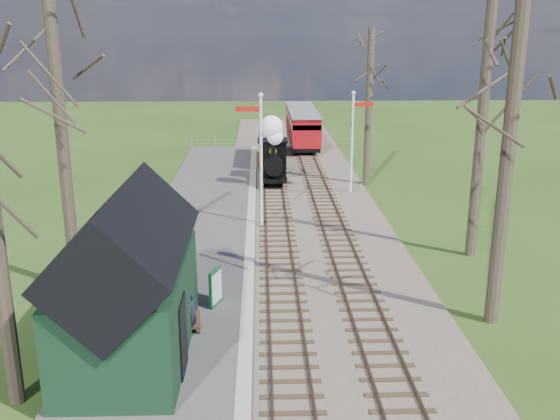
{
  "coord_description": "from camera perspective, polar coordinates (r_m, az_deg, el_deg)",
  "views": [
    {
      "loc": [
        -0.73,
        -11.71,
        8.84
      ],
      "look_at": [
        0.07,
        13.35,
        1.6
      ],
      "focal_mm": 40.0,
      "sensor_mm": 36.0,
      "label": 1
    }
  ],
  "objects": [
    {
      "name": "bench",
      "position": [
        19.32,
        -8.18,
        -9.45
      ],
      "size": [
        0.54,
        1.37,
        0.76
      ],
      "color": "#472E19",
      "rests_on": "platform"
    },
    {
      "name": "red_carriage_b",
      "position": [
        52.73,
        1.83,
        8.18
      ],
      "size": [
        2.2,
        5.44,
        2.31
      ],
      "color": "black",
      "rests_on": "ground"
    },
    {
      "name": "locomotive",
      "position": [
        36.72,
        -0.68,
        5.22
      ],
      "size": [
        1.63,
        3.81,
        4.09
      ],
      "color": "black",
      "rests_on": "ground"
    },
    {
      "name": "coping_strip",
      "position": [
        27.15,
        -2.73,
        -2.68
      ],
      "size": [
        0.4,
        44.0,
        0.21
      ],
      "primitive_type": "cube",
      "color": "#B2AD9E",
      "rests_on": "ground"
    },
    {
      "name": "fence_line",
      "position": [
        48.43,
        -0.59,
        6.24
      ],
      "size": [
        12.6,
        0.08,
        1.0
      ],
      "color": "slate",
      "rests_on": "ground"
    },
    {
      "name": "station_shed",
      "position": [
        17.39,
        -13.61,
        -6.57
      ],
      "size": [
        3.25,
        6.3,
        4.78
      ],
      "color": "black",
      "rests_on": "platform"
    },
    {
      "name": "red_carriage_a",
      "position": [
        47.3,
        2.25,
        7.26
      ],
      "size": [
        2.2,
        5.44,
        2.31
      ],
      "color": "black",
      "rests_on": "ground"
    },
    {
      "name": "distant_hills",
      "position": [
        80.13,
        -0.22,
        -2.11
      ],
      "size": [
        114.4,
        48.0,
        22.02
      ],
      "color": "#385B23",
      "rests_on": "ground"
    },
    {
      "name": "bare_trees",
      "position": [
        22.2,
        3.55,
        6.66
      ],
      "size": [
        15.51,
        22.39,
        12.0
      ],
      "color": "#382D23",
      "rests_on": "ground"
    },
    {
      "name": "sign_board",
      "position": [
        20.49,
        -5.9,
        -7.04
      ],
      "size": [
        0.37,
        0.82,
        1.23
      ],
      "color": "#104C2C",
      "rests_on": "platform"
    },
    {
      "name": "ballast_bed",
      "position": [
        34.89,
        1.56,
        1.51
      ],
      "size": [
        8.0,
        60.0,
        0.1
      ],
      "primitive_type": "cube",
      "color": "brown",
      "rests_on": "ground"
    },
    {
      "name": "person",
      "position": [
        18.74,
        -8.03,
        -9.26
      ],
      "size": [
        0.41,
        0.53,
        1.32
      ],
      "primitive_type": "imported",
      "rotation": [
        0.0,
        0.0,
        1.37
      ],
      "color": "black",
      "rests_on": "platform"
    },
    {
      "name": "platform",
      "position": [
        27.29,
        -7.57,
        -2.72
      ],
      "size": [
        5.0,
        44.0,
        0.2
      ],
      "primitive_type": "cube",
      "color": "#474442",
      "rests_on": "ground"
    },
    {
      "name": "track_near",
      "position": [
        34.83,
        -0.57,
        1.57
      ],
      "size": [
        1.6,
        60.0,
        0.15
      ],
      "color": "brown",
      "rests_on": "ground"
    },
    {
      "name": "track_far",
      "position": [
        34.98,
        3.69,
        1.6
      ],
      "size": [
        1.6,
        60.0,
        0.15
      ],
      "color": "brown",
      "rests_on": "ground"
    },
    {
      "name": "semaphore_far",
      "position": [
        34.53,
        6.74,
        6.85
      ],
      "size": [
        1.22,
        0.24,
        5.72
      ],
      "color": "silver",
      "rests_on": "ground"
    },
    {
      "name": "semaphore_near",
      "position": [
        28.19,
        -1.89,
        5.43
      ],
      "size": [
        1.22,
        0.24,
        6.22
      ],
      "color": "silver",
      "rests_on": "ground"
    },
    {
      "name": "coach",
      "position": [
        42.77,
        -0.83,
        6.08
      ],
      "size": [
        1.91,
        6.54,
        2.01
      ],
      "color": "black",
      "rests_on": "ground"
    }
  ]
}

